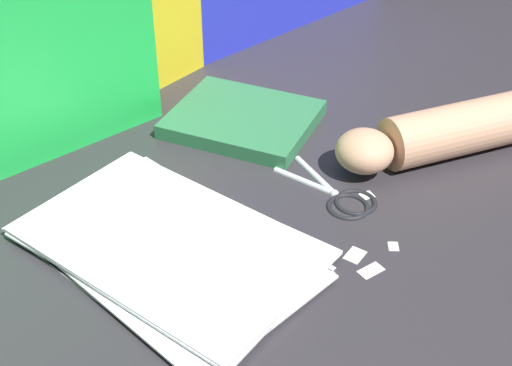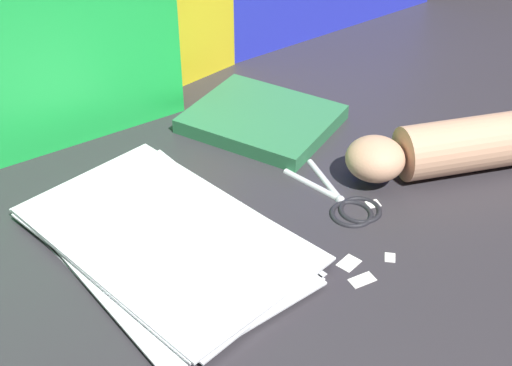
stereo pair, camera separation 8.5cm
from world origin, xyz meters
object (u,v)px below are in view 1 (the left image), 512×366
(paper_stack, at_px, (168,246))
(hand_forearm, at_px, (440,134))
(book_closed, at_px, (243,119))
(scissors, at_px, (341,195))

(paper_stack, relative_size, hand_forearm, 1.19)
(book_closed, height_order, hand_forearm, hand_forearm)
(paper_stack, distance_m, book_closed, 0.30)
(scissors, bearing_deg, paper_stack, 156.28)
(paper_stack, relative_size, scissors, 2.24)
(hand_forearm, bearing_deg, paper_stack, 159.65)
(paper_stack, height_order, book_closed, book_closed)
(hand_forearm, bearing_deg, book_closed, 113.35)
(book_closed, relative_size, scissors, 1.53)
(book_closed, distance_m, scissors, 0.22)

